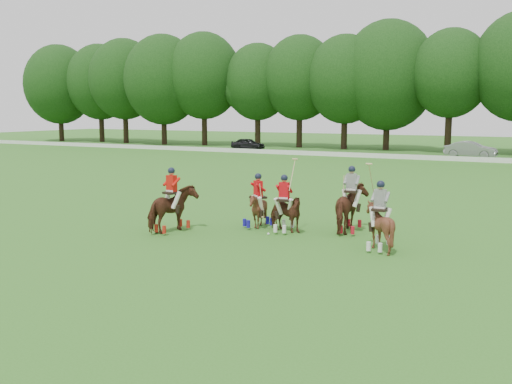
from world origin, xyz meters
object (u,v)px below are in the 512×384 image
at_px(polo_red_c, 258,209).
at_px(polo_stripe_b, 379,225).
at_px(polo_red_a, 172,209).
at_px(polo_red_b, 284,212).
at_px(polo_stripe_a, 351,208).
at_px(polo_ball, 268,234).
at_px(car_mid, 471,150).
at_px(car_left, 248,144).

bearing_deg(polo_red_c, polo_stripe_b, -14.40).
height_order(polo_red_a, polo_stripe_b, polo_stripe_b).
distance_m(polo_red_b, polo_red_c, 1.22).
bearing_deg(polo_red_a, polo_stripe_a, 27.16).
bearing_deg(polo_red_b, polo_red_a, -152.34).
bearing_deg(polo_red_c, polo_stripe_a, 14.13).
relative_size(polo_stripe_b, polo_ball, 31.00).
bearing_deg(car_mid, polo_stripe_a, -176.05).
xyz_separation_m(polo_red_a, polo_ball, (3.38, 1.17, -0.83)).
relative_size(polo_red_c, polo_ball, 23.30).
relative_size(polo_stripe_a, polo_stripe_b, 0.88).
bearing_deg(polo_stripe_b, polo_ball, 175.56).
height_order(polo_red_b, polo_stripe_b, polo_stripe_b).
distance_m(car_mid, polo_stripe_b, 39.53).
xyz_separation_m(car_left, polo_red_b, (22.26, -38.40, 0.08)).
distance_m(polo_red_b, polo_stripe_b, 4.01).
bearing_deg(polo_red_b, car_left, 120.10).
bearing_deg(polo_red_a, polo_red_c, 41.15).
height_order(polo_stripe_a, polo_ball, polo_stripe_a).
relative_size(polo_red_a, polo_red_b, 0.90).
relative_size(polo_red_a, polo_red_c, 1.14).
height_order(polo_red_b, polo_stripe_a, polo_red_b).
relative_size(car_mid, polo_stripe_a, 1.92).
xyz_separation_m(car_left, polo_red_c, (21.06, -38.17, 0.07)).
relative_size(car_left, polo_ball, 43.10).
relative_size(car_left, polo_red_c, 1.85).
xyz_separation_m(car_mid, polo_red_a, (-5.35, -40.31, 0.10)).
distance_m(polo_stripe_b, polo_ball, 4.22).
relative_size(car_left, polo_red_a, 1.62).
relative_size(polo_stripe_a, polo_ball, 27.30).
height_order(polo_red_a, polo_red_c, polo_red_a).
bearing_deg(polo_ball, polo_red_b, 69.96).
bearing_deg(polo_red_c, polo_red_a, -138.85).
bearing_deg(polo_red_c, polo_ball, -46.62).
height_order(car_mid, polo_red_a, polo_red_a).
xyz_separation_m(polo_red_c, polo_ball, (0.92, -0.98, -0.69)).
xyz_separation_m(car_left, car_mid, (23.96, 0.00, 0.11)).
bearing_deg(car_left, polo_red_c, -152.51).
xyz_separation_m(car_mid, polo_ball, (-1.97, -39.15, -0.73)).
distance_m(car_left, polo_red_c, 43.59).
relative_size(car_mid, polo_ball, 52.30).
distance_m(car_mid, polo_red_b, 38.44).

